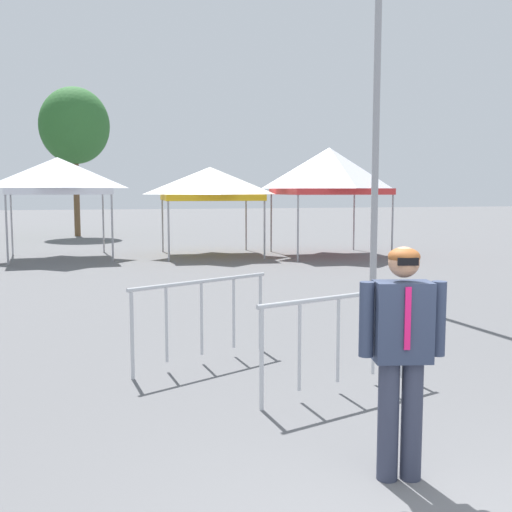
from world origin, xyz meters
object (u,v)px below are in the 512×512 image
Objects in this scene: light_pole_opposite_side at (378,17)px; canopy_tent_far_left at (329,171)px; crowd_barrier_near_person at (201,305)px; tree_behind_tents_center at (74,126)px; canopy_tent_behind_right at (58,176)px; crowd_barrier_mid_lot at (338,324)px; canopy_tent_far_right at (210,184)px; person_foreground at (402,346)px.

canopy_tent_far_left is at bearing 74.87° from light_pole_opposite_side.
light_pole_opposite_side is at bearing 42.99° from crowd_barrier_near_person.
tree_behind_tents_center is 23.70m from crowd_barrier_near_person.
canopy_tent_behind_right reaches higher than crowd_barrier_mid_lot.
canopy_tent_far_left is 8.71m from light_pole_opposite_side.
crowd_barrier_mid_lot is at bearing -82.59° from tree_behind_tents_center.
tree_behind_tents_center reaches higher than crowd_barrier_near_person.
light_pole_opposite_side is at bearing -72.04° from tree_behind_tents_center.
canopy_tent_far_right reaches higher than person_foreground.
canopy_tent_far_right is at bearing 84.74° from crowd_barrier_mid_lot.
person_foreground is at bearing -75.56° from crowd_barrier_near_person.
canopy_tent_behind_right is 0.48× the size of tree_behind_tents_center.
canopy_tent_behind_right is at bearing 100.87° from person_foreground.
canopy_tent_behind_right is 1.90× the size of person_foreground.
light_pole_opposite_side is (-2.16, -7.98, 2.75)m from canopy_tent_far_left.
tree_behind_tents_center is (0.34, 9.94, 2.54)m from canopy_tent_behind_right.
tree_behind_tents_center is 25.29m from crowd_barrier_mid_lot.
canopy_tent_far_right is 0.48× the size of tree_behind_tents_center.
person_foreground is 2.06m from crowd_barrier_mid_lot.
person_foreground reaches higher than crowd_barrier_mid_lot.
person_foreground is at bearing -99.22° from crowd_barrier_mid_lot.
light_pole_opposite_side reaches higher than canopy_tent_far_right.
canopy_tent_far_right is 1.87× the size of person_foreground.
canopy_tent_far_right reaches higher than crowd_barrier_mid_lot.
canopy_tent_behind_right is at bearing 171.42° from canopy_tent_far_left.
canopy_tent_far_right is at bearing 165.48° from canopy_tent_far_left.
canopy_tent_far_right is at bearing -3.76° from canopy_tent_behind_right.
canopy_tent_behind_right is at bearing -91.93° from tree_behind_tents_center.
crowd_barrier_mid_lot is at bearing -76.48° from canopy_tent_behind_right.
canopy_tent_far_left is at bearing 61.78° from crowd_barrier_near_person.
crowd_barrier_near_person is at bearing 129.42° from crowd_barrier_mid_lot.
crowd_barrier_near_person is at bearing -118.22° from canopy_tent_far_left.
canopy_tent_far_right is at bearing 100.67° from light_pole_opposite_side.
canopy_tent_far_left reaches higher than crowd_barrier_near_person.
crowd_barrier_near_person is at bearing -80.09° from canopy_tent_behind_right.
canopy_tent_far_left is at bearing -8.58° from canopy_tent_behind_right.
light_pole_opposite_side reaches higher than canopy_tent_behind_right.
canopy_tent_behind_right is at bearing 176.24° from canopy_tent_far_right.
tree_behind_tents_center reaches higher than canopy_tent_far_right.
crowd_barrier_near_person is (-0.90, 3.51, -0.28)m from person_foreground.
canopy_tent_behind_right is 1.78× the size of crowd_barrier_near_person.
crowd_barrier_near_person is at bearing -101.20° from canopy_tent_far_right.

